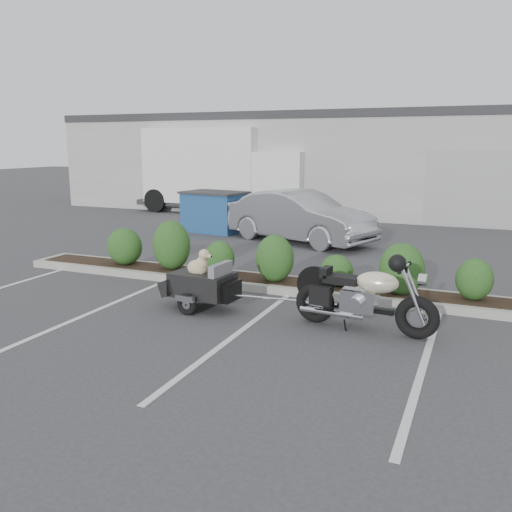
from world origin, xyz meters
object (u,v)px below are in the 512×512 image
at_px(motorcycle, 363,298).
at_px(dumpster, 215,211).
at_px(sedan, 299,217).
at_px(delivery_truck, 227,172).
at_px(pet_trailer, 202,283).

distance_m(motorcycle, dumpster, 9.92).
xyz_separation_m(sedan, delivery_truck, (-4.97, 5.49, 0.89)).
xyz_separation_m(motorcycle, sedan, (-3.29, 6.79, 0.22)).
bearing_deg(dumpster, delivery_truck, 120.38).
xyz_separation_m(sedan, dumpster, (-3.12, 0.77, -0.09)).
bearing_deg(sedan, pet_trailer, -155.57).
relative_size(motorcycle, sedan, 0.50).
bearing_deg(pet_trailer, dumpster, 120.96).
relative_size(dumpster, delivery_truck, 0.29).
bearing_deg(dumpster, sedan, -4.91).
xyz_separation_m(motorcycle, delivery_truck, (-8.26, 12.28, 1.11)).
height_order(motorcycle, pet_trailer, motorcycle).
bearing_deg(delivery_truck, sedan, -48.09).
relative_size(motorcycle, delivery_truck, 0.30).
distance_m(sedan, delivery_truck, 7.46).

